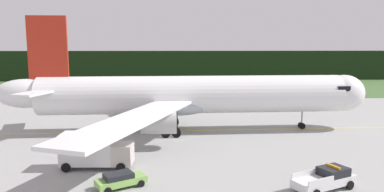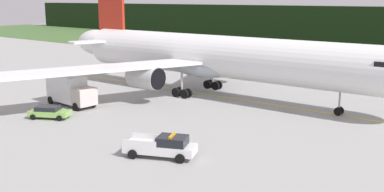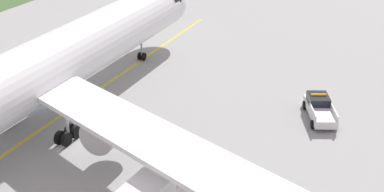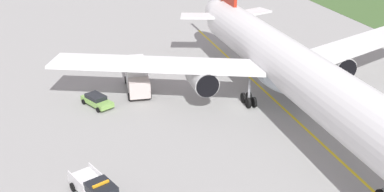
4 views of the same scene
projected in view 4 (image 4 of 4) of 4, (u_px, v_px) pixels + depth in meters
name	position (u px, v px, depth m)	size (l,w,h in m)	color
ground	(245.00, 106.00, 51.66)	(320.00, 320.00, 0.00)	#969693
taxiway_centerline_main	(288.00, 113.00, 50.11)	(67.21, 0.30, 0.01)	yellow
airliner	(290.00, 68.00, 48.56)	(51.83, 50.12, 15.96)	white
ops_pickup_truck	(97.00, 190.00, 35.77)	(6.04, 4.16, 1.94)	silver
catering_truck	(137.00, 76.00, 55.02)	(7.06, 2.98, 3.66)	beige
staff_car	(97.00, 100.00, 51.45)	(4.50, 3.55, 1.30)	#82B654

